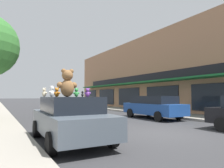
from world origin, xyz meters
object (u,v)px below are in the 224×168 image
Objects in this scene: teddy_bear_blue at (56,93)px; teddy_bear_cream at (44,92)px; teddy_bear_green at (76,93)px; teddy_bear_giant at (67,83)px; plush_art_car at (70,118)px; teddy_bear_black at (82,94)px; teddy_bear_teal at (68,92)px; teddy_bear_white at (52,92)px; teddy_bear_purple at (88,93)px; teddy_bear_orange at (57,92)px; parked_car_far_center at (153,106)px.

teddy_bear_cream reaches higher than teddy_bear_blue.
teddy_bear_green is at bearing -133.26° from teddy_bear_cream.
teddy_bear_green is at bearing -128.26° from teddy_bear_giant.
plush_art_car is 1.16m from teddy_bear_black.
teddy_bear_teal is 1.10m from teddy_bear_white.
teddy_bear_white reaches higher than plush_art_car.
teddy_bear_green reaches higher than teddy_bear_cream.
teddy_bear_purple is 1.54m from teddy_bear_blue.
teddy_bear_cream is (-0.57, 0.84, -0.30)m from teddy_bear_giant.
teddy_bear_orange reaches higher than teddy_bear_black.
teddy_bear_black is at bearing -168.60° from teddy_bear_orange.
teddy_bear_teal reaches higher than teddy_bear_blue.
teddy_bear_white is at bearing -154.42° from parked_car_far_center.
teddy_bear_purple is 1.14m from teddy_bear_green.
teddy_bear_green is (1.04, 0.55, -0.02)m from teddy_bear_white.
teddy_bear_teal is 1.29× the size of teddy_bear_blue.
teddy_bear_black reaches higher than parked_car_far_center.
plush_art_car is at bearing 57.21° from teddy_bear_green.
parked_car_far_center is (6.81, 2.86, -0.84)m from teddy_bear_teal.
teddy_bear_giant is at bearing -12.78° from teddy_bear_purple.
teddy_bear_purple is at bearing 138.52° from teddy_bear_orange.
teddy_bear_orange is at bearing -51.62° from teddy_bear_black.
teddy_bear_white is 1.23× the size of teddy_bear_blue.
teddy_bear_blue is 0.44m from teddy_bear_cream.
teddy_bear_teal is 0.35m from teddy_bear_green.
teddy_bear_teal reaches higher than teddy_bear_purple.
teddy_bear_blue is 0.90× the size of teddy_bear_cream.
teddy_bear_giant reaches higher than teddy_bear_white.
teddy_bear_teal is (0.19, 0.92, 0.88)m from plush_art_car.
plush_art_car is 1.28m from teddy_bear_teal.
teddy_bear_giant is 0.57m from teddy_bear_white.
teddy_bear_cream is (-0.85, 0.01, -0.03)m from teddy_bear_teal.
teddy_bear_purple reaches higher than parked_car_far_center.
teddy_bear_white is 0.89m from teddy_bear_blue.
teddy_bear_giant reaches higher than teddy_bear_teal.
teddy_bear_black is 0.65× the size of teddy_bear_green.
teddy_bear_giant reaches higher than teddy_bear_blue.
teddy_bear_giant is at bearing 121.81° from teddy_bear_white.
teddy_bear_green is at bearing -154.79° from parked_car_far_center.
teddy_bear_blue is at bearing -74.53° from teddy_bear_black.
teddy_bear_orange is 0.38m from teddy_bear_blue.
teddy_bear_purple is 7.86m from parked_car_far_center.
teddy_bear_blue is (-0.68, 0.26, -0.02)m from teddy_bear_green.
teddy_bear_orange is at bearing -21.80° from teddy_bear_purple.
teddy_bear_giant is 0.62m from teddy_bear_orange.
parked_car_far_center is at bearing -101.07° from teddy_bear_cream.
teddy_bear_blue is (0.08, 0.37, -0.02)m from teddy_bear_orange.
parked_car_far_center is at bearing -166.80° from teddy_bear_blue.
teddy_bear_white is at bearing 3.12° from teddy_bear_purple.
teddy_bear_teal is at bearing -157.25° from parked_car_far_center.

